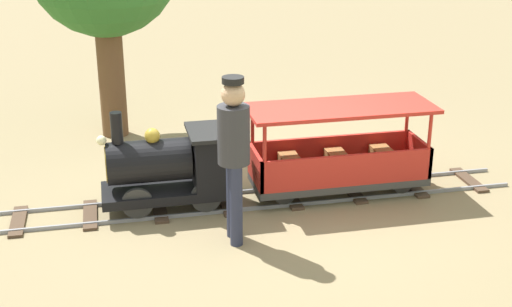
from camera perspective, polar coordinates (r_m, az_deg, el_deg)
name	(u,v)px	position (r m, az deg, el deg)	size (l,w,h in m)	color
ground_plane	(268,200)	(7.67, 0.98, -3.76)	(60.00, 60.00, 0.00)	#8C7A56
track	(258,199)	(7.64, 0.18, -3.72)	(0.69, 5.70, 0.04)	gray
locomotive	(176,166)	(7.33, -6.46, -0.97)	(0.65, 1.45, 1.06)	black
passenger_car	(339,158)	(7.71, 6.73, -0.34)	(0.75, 2.00, 0.97)	#3F3F3F
conductor_person	(234,147)	(6.45, -1.81, 0.52)	(0.30, 0.30, 1.62)	#282D47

